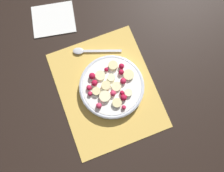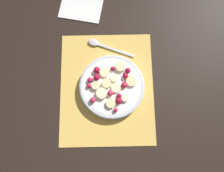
# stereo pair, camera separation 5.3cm
# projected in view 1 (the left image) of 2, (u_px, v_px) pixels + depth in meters

# --- Properties ---
(ground_plane) EXTENTS (3.00, 3.00, 0.00)m
(ground_plane) POSITION_uv_depth(u_px,v_px,m) (107.00, 90.00, 0.76)
(ground_plane) COLOR black
(placemat) EXTENTS (0.40, 0.32, 0.01)m
(placemat) POSITION_uv_depth(u_px,v_px,m) (107.00, 90.00, 0.76)
(placemat) COLOR #E0B251
(placemat) RESTS_ON ground_plane
(fruit_bowl) EXTENTS (0.22, 0.22, 0.05)m
(fruit_bowl) POSITION_uv_depth(u_px,v_px,m) (112.00, 87.00, 0.74)
(fruit_bowl) COLOR silver
(fruit_bowl) RESTS_ON placemat
(spoon) EXTENTS (0.08, 0.17, 0.01)m
(spoon) POSITION_uv_depth(u_px,v_px,m) (87.00, 51.00, 0.79)
(spoon) COLOR silver
(spoon) RESTS_ON placemat
(napkin) EXTENTS (0.16, 0.18, 0.01)m
(napkin) POSITION_uv_depth(u_px,v_px,m) (53.00, 19.00, 0.82)
(napkin) COLOR white
(napkin) RESTS_ON ground_plane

